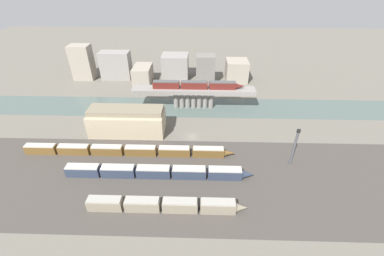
{
  "coord_description": "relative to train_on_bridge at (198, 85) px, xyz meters",
  "views": [
    {
      "loc": [
        2.48,
        -84.33,
        59.57
      ],
      "look_at": [
        0.0,
        0.36,
        3.97
      ],
      "focal_mm": 24.0,
      "sensor_mm": 36.0,
      "label": 1
    }
  ],
  "objects": [
    {
      "name": "warehouse_building",
      "position": [
        -28.07,
        -21.69,
        -6.41
      ],
      "size": [
        29.84,
        11.61,
        10.98
      ],
      "color": "tan",
      "rests_on": "ground"
    },
    {
      "name": "railbed_yard",
      "position": [
        -1.82,
        -48.72,
        -11.63
      ],
      "size": [
        280.0,
        42.0,
        0.01
      ],
      "primitive_type": "cube",
      "color": "#423D38",
      "rests_on": "ground"
    },
    {
      "name": "city_block_far_right",
      "position": [
        4.2,
        30.83,
        -3.74
      ],
      "size": [
        10.46,
        8.58,
        15.79
      ],
      "primitive_type": "cube",
      "color": "slate",
      "rests_on": "ground"
    },
    {
      "name": "city_block_tall",
      "position": [
        22.33,
        34.12,
        -5.7
      ],
      "size": [
        12.26,
        13.03,
        11.88
      ],
      "primitive_type": "cube",
      "color": "gray",
      "rests_on": "ground"
    },
    {
      "name": "river_water",
      "position": [
        -1.82,
        0.0,
        -11.63
      ],
      "size": [
        320.0,
        19.41,
        0.01
      ],
      "primitive_type": "cube",
      "color": "#4C5B56",
      "rests_on": "ground"
    },
    {
      "name": "train_yard_mid",
      "position": [
        -12.27,
        -47.51,
        -9.78
      ],
      "size": [
        61.17,
        3.18,
        3.79
      ],
      "color": "#2D384C",
      "rests_on": "ground"
    },
    {
      "name": "city_block_far_left",
      "position": [
        -67.34,
        34.42,
        -1.78
      ],
      "size": [
        11.55,
        8.43,
        19.71
      ],
      "primitive_type": "cube",
      "color": "gray",
      "rests_on": "ground"
    },
    {
      "name": "train_yard_near",
      "position": [
        -8.25,
        -60.91,
        -9.73
      ],
      "size": [
        45.24,
        2.97,
        3.89
      ],
      "color": "gray",
      "rests_on": "ground"
    },
    {
      "name": "bridge",
      "position": [
        -1.82,
        -0.0,
        -4.06
      ],
      "size": [
        56.86,
        7.02,
        9.94
      ],
      "color": "gray",
      "rests_on": "ground"
    },
    {
      "name": "city_block_left",
      "position": [
        -48.25,
        35.4,
        -3.72
      ],
      "size": [
        17.13,
        8.56,
        15.84
      ],
      "primitive_type": "cube",
      "color": "gray",
      "rests_on": "ground"
    },
    {
      "name": "ground_plane",
      "position": [
        -1.82,
        -24.72,
        -11.64
      ],
      "size": [
        400.0,
        400.0,
        0.0
      ],
      "primitive_type": "plane",
      "color": "#666056"
    },
    {
      "name": "train_yard_far",
      "position": [
        -24.86,
        -36.53,
        -9.88
      ],
      "size": [
        76.4,
        2.67,
        3.58
      ],
      "color": "brown",
      "rests_on": "ground"
    },
    {
      "name": "city_block_center",
      "position": [
        -31.62,
        29.72,
        -6.91
      ],
      "size": [
        9.78,
        15.48,
        9.45
      ],
      "primitive_type": "cube",
      "color": "gray",
      "rests_on": "ground"
    },
    {
      "name": "city_block_right",
      "position": [
        -13.55,
        37.5,
        -4.75
      ],
      "size": [
        15.19,
        12.72,
        13.76
      ],
      "primitive_type": "cube",
      "color": "gray",
      "rests_on": "ground"
    },
    {
      "name": "signal_tower",
      "position": [
        32.82,
        -40.08,
        -4.46
      ],
      "size": [
        1.0,
        0.86,
        14.42
      ],
      "color": "#4C4C51",
      "rests_on": "ground"
    },
    {
      "name": "train_on_bridge",
      "position": [
        0.0,
        0.0,
        0.0
      ],
      "size": [
        42.21,
        2.87,
        3.49
      ],
      "color": "#5B1E19",
      "rests_on": "bridge"
    }
  ]
}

